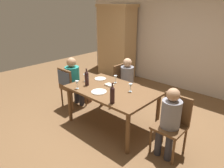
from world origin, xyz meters
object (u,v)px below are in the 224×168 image
object	(u,v)px
dining_table	(112,93)
wine_bottle_dark_red	(112,94)
chair_right_end	(173,121)
armoire_cabinet	(116,42)
handbag	(86,97)
wine_glass_far	(131,86)
wine_bottle_tall_green	(87,78)
chair_far_left	(124,82)
dinner_plate_host	(100,79)
chair_left_end	(68,83)
wine_glass_near_left	(85,76)
wine_glass_near_right	(115,78)
wine_glass_centre	(77,83)
person_man_bearded	(170,118)
person_woman_host	(128,79)
dinner_plate_guest_left	(99,92)

from	to	relation	value
dining_table	wine_bottle_dark_red	xyz separation A→B (m)	(0.38, -0.40, 0.23)
chair_right_end	wine_bottle_dark_red	size ratio (longest dim) A/B	2.75
armoire_cabinet	handbag	size ratio (longest dim) A/B	7.79
chair_right_end	wine_glass_far	size ratio (longest dim) A/B	6.17
dining_table	wine_glass_far	distance (m)	0.39
chair_right_end	wine_bottle_tall_green	bearing A→B (deg)	9.07
chair_far_left	dinner_plate_host	distance (m)	0.70
chair_left_end	dinner_plate_host	size ratio (longest dim) A/B	3.91
wine_glass_far	dinner_plate_host	size ratio (longest dim) A/B	0.63
wine_glass_near_left	wine_glass_near_right	world-z (taller)	same
wine_glass_centre	dining_table	bearing A→B (deg)	39.84
armoire_cabinet	wine_glass_near_right	bearing A→B (deg)	-48.81
person_man_bearded	wine_bottle_dark_red	world-z (taller)	person_man_bearded
person_woman_host	person_man_bearded	size ratio (longest dim) A/B	1.00
dinner_plate_host	wine_glass_near_right	bearing A→B (deg)	8.82
dining_table	wine_glass_far	size ratio (longest dim) A/B	10.69
wine_glass_far	dining_table	bearing A→B (deg)	-155.79
chair_right_end	wine_glass_far	xyz separation A→B (m)	(-0.87, 0.05, 0.32)
wine_glass_centre	dinner_plate_guest_left	size ratio (longest dim) A/B	0.55
dining_table	dinner_plate_host	size ratio (longest dim) A/B	6.76
chair_far_left	chair_right_end	bearing A→B (deg)	63.82
wine_glass_near_left	dinner_plate_guest_left	world-z (taller)	wine_glass_near_left
armoire_cabinet	wine_bottle_tall_green	world-z (taller)	armoire_cabinet
dinner_plate_host	wine_glass_far	bearing A→B (deg)	-5.93
chair_left_end	dining_table	bearing A→B (deg)	6.01
wine_bottle_dark_red	wine_glass_centre	world-z (taller)	wine_bottle_dark_red
dinner_plate_host	dinner_plate_guest_left	xyz separation A→B (m)	(0.46, -0.48, 0.00)
chair_right_end	wine_bottle_dark_red	world-z (taller)	wine_bottle_dark_red
chair_far_left	person_man_bearded	bearing A→B (deg)	60.70
person_woman_host	wine_glass_centre	xyz separation A→B (m)	(-0.15, -1.29, 0.22)
chair_right_end	wine_bottle_tall_green	xyz separation A→B (m)	(-1.66, -0.27, 0.36)
armoire_cabinet	wine_glass_centre	distance (m)	3.02
chair_far_left	dinner_plate_guest_left	size ratio (longest dim) A/B	3.37
armoire_cabinet	dining_table	distance (m)	2.98
armoire_cabinet	wine_bottle_tall_green	bearing A→B (deg)	-59.85
chair_left_end	person_woman_host	bearing A→B (deg)	50.09
wine_bottle_tall_green	wine_glass_centre	bearing A→B (deg)	-91.02
dinner_plate_guest_left	chair_far_left	bearing A→B (deg)	107.90
wine_glass_near_left	wine_glass_near_right	distance (m)	0.60
chair_left_end	wine_glass_centre	xyz separation A→B (m)	(0.69, -0.28, 0.26)
wine_bottle_dark_red	dinner_plate_guest_left	size ratio (longest dim) A/B	1.22
person_man_bearded	dining_table	bearing A→B (deg)	-1.25
armoire_cabinet	wine_glass_near_right	size ratio (longest dim) A/B	14.63
dining_table	wine_bottle_tall_green	size ratio (longest dim) A/B	4.83
wine_bottle_tall_green	wine_glass_centre	distance (m)	0.23
wine_glass_centre	dinner_plate_guest_left	distance (m)	0.45
person_woman_host	wine_glass_near_left	distance (m)	1.03
chair_right_end	wine_glass_centre	size ratio (longest dim) A/B	6.17
dining_table	dinner_plate_guest_left	distance (m)	0.28
chair_left_end	wine_glass_near_right	bearing A→B (deg)	22.16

